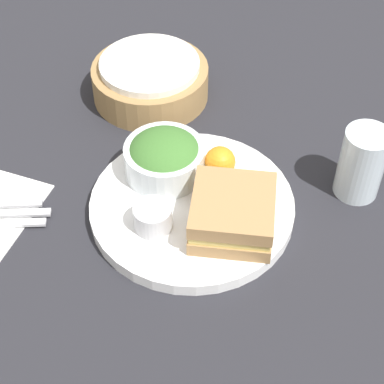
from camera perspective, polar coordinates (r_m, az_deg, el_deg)
The scene contains 8 objects.
ground_plane at distance 0.91m, azimuth 0.00°, elevation -1.70°, with size 4.00×4.00×0.00m, color #232328.
plate at distance 0.90m, azimuth 0.00°, elevation -1.29°, with size 0.29×0.29×0.02m, color white.
sandwich at distance 0.85m, azimuth 3.63°, elevation -1.89°, with size 0.13×0.13×0.05m.
salad_bowl at distance 0.92m, azimuth -2.47°, elevation 3.13°, with size 0.12×0.12×0.06m.
dressing_cup at distance 0.86m, azimuth -3.50°, elevation -2.27°, with size 0.05×0.05×0.04m, color #B7B7BC.
orange_wedge at distance 0.92m, azimuth 2.50°, elevation 2.70°, with size 0.05×0.05×0.05m, color orange.
drink_glass at distance 0.93m, azimuth 14.85°, elevation 2.48°, with size 0.06×0.06×0.11m, color silver.
bread_basket at distance 1.08m, azimuth -3.73°, elevation 9.93°, with size 0.19×0.19×0.07m.
Camera 1 is at (0.21, -0.56, 0.68)m, focal length 60.00 mm.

